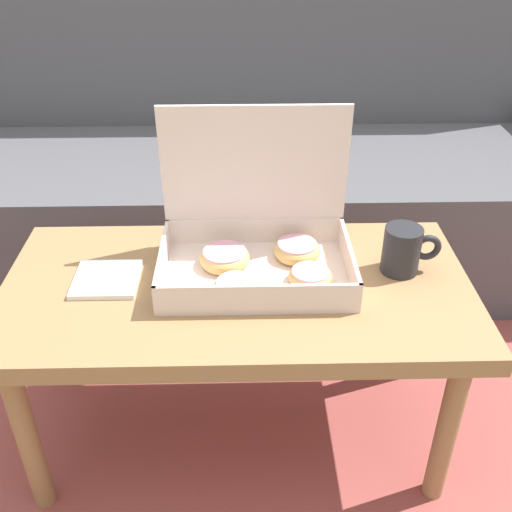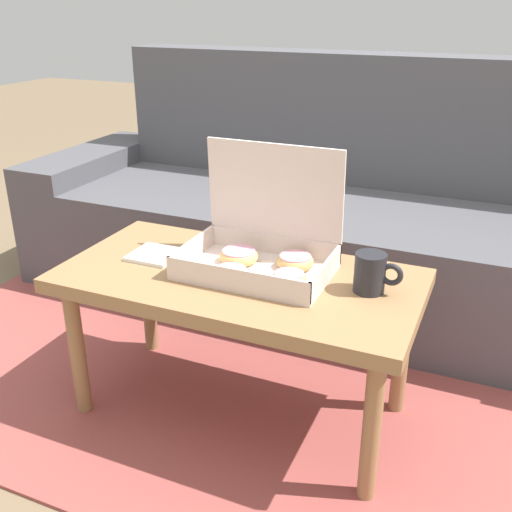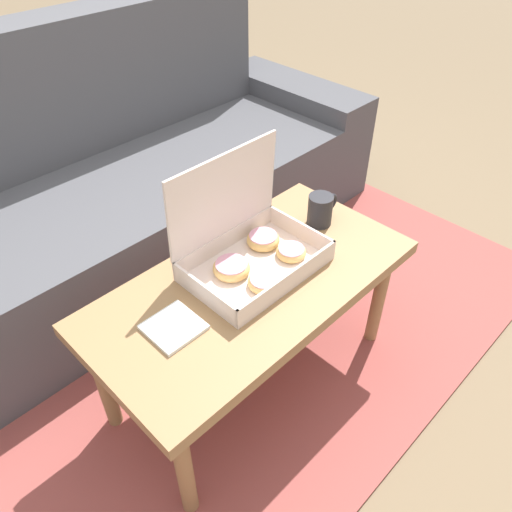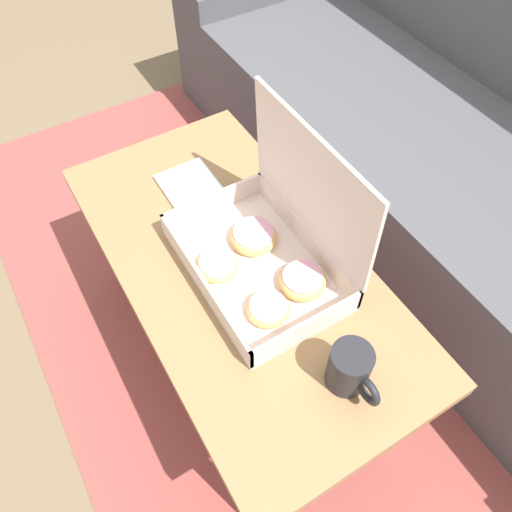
{
  "view_description": "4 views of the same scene",
  "coord_description": "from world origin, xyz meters",
  "px_view_note": "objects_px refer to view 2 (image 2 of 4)",
  "views": [
    {
      "loc": [
        0.01,
        -1.06,
        1.16
      ],
      "look_at": [
        0.04,
        -0.03,
        0.5
      ],
      "focal_mm": 42.0,
      "sensor_mm": 36.0,
      "label": 1
    },
    {
      "loc": [
        0.62,
        -1.37,
        1.13
      ],
      "look_at": [
        0.04,
        -0.03,
        0.5
      ],
      "focal_mm": 42.0,
      "sensor_mm": 36.0,
      "label": 2
    },
    {
      "loc": [
        -0.72,
        -0.79,
        1.41
      ],
      "look_at": [
        0.04,
        -0.03,
        0.5
      ],
      "focal_mm": 35.0,
      "sensor_mm": 36.0,
      "label": 3
    },
    {
      "loc": [
        0.58,
        -0.36,
        1.34
      ],
      "look_at": [
        0.04,
        -0.03,
        0.5
      ],
      "focal_mm": 35.0,
      "sensor_mm": 36.0,
      "label": 4
    }
  ],
  "objects_px": {
    "coffee_table": "(239,292)",
    "coffee_mug": "(371,273)",
    "couch": "(330,222)",
    "pastry_box": "(263,249)"
  },
  "relations": [
    {
      "from": "coffee_mug",
      "to": "pastry_box",
      "type": "bearing_deg",
      "value": 177.07
    },
    {
      "from": "coffee_table",
      "to": "coffee_mug",
      "type": "distance_m",
      "value": 0.36
    },
    {
      "from": "coffee_table",
      "to": "couch",
      "type": "bearing_deg",
      "value": 90.0
    },
    {
      "from": "couch",
      "to": "pastry_box",
      "type": "height_order",
      "value": "couch"
    },
    {
      "from": "couch",
      "to": "coffee_table",
      "type": "height_order",
      "value": "couch"
    },
    {
      "from": "couch",
      "to": "pastry_box",
      "type": "relative_size",
      "value": 6.19
    },
    {
      "from": "pastry_box",
      "to": "coffee_mug",
      "type": "relative_size",
      "value": 3.22
    },
    {
      "from": "couch",
      "to": "coffee_table",
      "type": "relative_size",
      "value": 2.52
    },
    {
      "from": "coffee_table",
      "to": "coffee_mug",
      "type": "relative_size",
      "value": 7.91
    },
    {
      "from": "couch",
      "to": "pastry_box",
      "type": "distance_m",
      "value": 0.84
    }
  ]
}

